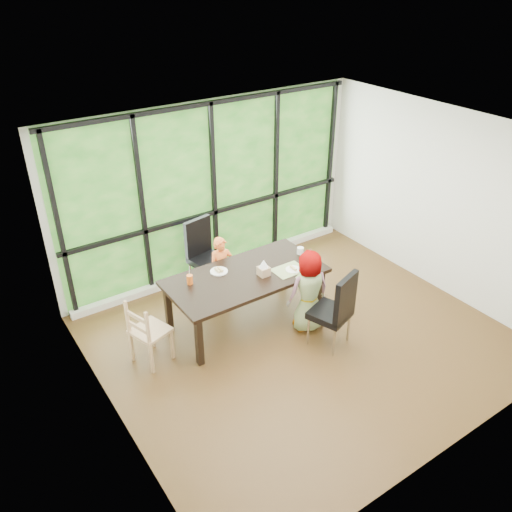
% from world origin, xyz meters
% --- Properties ---
extents(ground, '(5.00, 5.00, 0.00)m').
position_xyz_m(ground, '(0.00, 0.00, 0.00)').
color(ground, black).
rests_on(ground, ground).
extents(back_wall, '(5.00, 0.00, 5.00)m').
position_xyz_m(back_wall, '(0.00, 2.25, 1.35)').
color(back_wall, silver).
rests_on(back_wall, ground).
extents(foliage_backdrop, '(4.80, 0.02, 2.65)m').
position_xyz_m(foliage_backdrop, '(0.00, 2.23, 1.35)').
color(foliage_backdrop, '#1A4E16').
rests_on(foliage_backdrop, back_wall).
extents(window_mullions, '(4.80, 0.06, 2.65)m').
position_xyz_m(window_mullions, '(0.00, 2.19, 1.35)').
color(window_mullions, black).
rests_on(window_mullions, back_wall).
extents(window_sill, '(4.80, 0.12, 0.10)m').
position_xyz_m(window_sill, '(0.00, 2.15, 0.05)').
color(window_sill, silver).
rests_on(window_sill, ground).
extents(dining_table, '(2.14, 1.11, 0.75)m').
position_xyz_m(dining_table, '(-0.39, 0.74, 0.38)').
color(dining_table, black).
rests_on(dining_table, ground).
extents(chair_window_leather, '(0.54, 0.54, 1.08)m').
position_xyz_m(chair_window_leather, '(-0.39, 1.79, 0.54)').
color(chair_window_leather, black).
rests_on(chair_window_leather, ground).
extents(chair_interior_leather, '(0.59, 0.59, 1.08)m').
position_xyz_m(chair_interior_leather, '(0.24, -0.25, 0.54)').
color(chair_interior_leather, black).
rests_on(chair_interior_leather, ground).
extents(chair_end_beech, '(0.51, 0.52, 0.90)m').
position_xyz_m(chair_end_beech, '(-1.79, 0.72, 0.45)').
color(chair_end_beech, tan).
rests_on(chair_end_beech, ground).
extents(child_toddler, '(0.41, 0.31, 1.01)m').
position_xyz_m(child_toddler, '(-0.39, 1.37, 0.51)').
color(child_toddler, orange).
rests_on(child_toddler, ground).
extents(child_older, '(0.63, 0.48, 1.17)m').
position_xyz_m(child_older, '(0.24, 0.16, 0.58)').
color(child_older, gray).
rests_on(child_older, ground).
extents(placemat, '(0.43, 0.31, 0.01)m').
position_xyz_m(placemat, '(0.16, 0.51, 0.75)').
color(placemat, tan).
rests_on(placemat, dining_table).
extents(plate_far, '(0.24, 0.24, 0.01)m').
position_xyz_m(plate_far, '(-0.64, 1.00, 0.76)').
color(plate_far, white).
rests_on(plate_far, dining_table).
extents(plate_near, '(0.21, 0.21, 0.01)m').
position_xyz_m(plate_near, '(0.21, 0.48, 0.76)').
color(plate_near, white).
rests_on(plate_near, dining_table).
extents(orange_cup, '(0.08, 0.08, 0.13)m').
position_xyz_m(orange_cup, '(-1.10, 0.96, 0.81)').
color(orange_cup, orange).
rests_on(orange_cup, dining_table).
extents(green_cup, '(0.08, 0.08, 0.12)m').
position_xyz_m(green_cup, '(0.47, 0.47, 0.81)').
color(green_cup, green).
rests_on(green_cup, dining_table).
extents(white_mug, '(0.09, 0.09, 0.10)m').
position_xyz_m(white_mug, '(0.56, 0.78, 0.80)').
color(white_mug, white).
rests_on(white_mug, dining_table).
extents(tissue_box, '(0.14, 0.14, 0.12)m').
position_xyz_m(tissue_box, '(-0.19, 0.60, 0.81)').
color(tissue_box, tan).
rests_on(tissue_box, dining_table).
extents(crepe_rolls_far, '(0.10, 0.12, 0.04)m').
position_xyz_m(crepe_rolls_far, '(-0.64, 1.00, 0.78)').
color(crepe_rolls_far, tan).
rests_on(crepe_rolls_far, plate_far).
extents(crepe_rolls_near, '(0.05, 0.12, 0.04)m').
position_xyz_m(crepe_rolls_near, '(0.21, 0.48, 0.78)').
color(crepe_rolls_near, tan).
rests_on(crepe_rolls_near, plate_near).
extents(straw_white, '(0.01, 0.04, 0.20)m').
position_xyz_m(straw_white, '(-1.10, 0.96, 0.92)').
color(straw_white, white).
rests_on(straw_white, orange_cup).
extents(straw_pink, '(0.01, 0.04, 0.20)m').
position_xyz_m(straw_pink, '(0.47, 0.47, 0.91)').
color(straw_pink, pink).
rests_on(straw_pink, green_cup).
extents(tissue, '(0.12, 0.12, 0.11)m').
position_xyz_m(tissue, '(-0.19, 0.60, 0.92)').
color(tissue, white).
rests_on(tissue, tissue_box).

